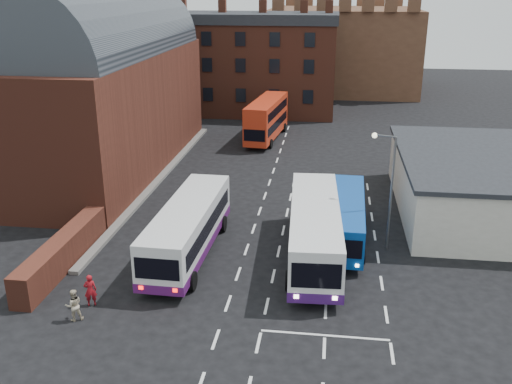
# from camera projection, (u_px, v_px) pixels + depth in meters

# --- Properties ---
(ground) EXTENTS (180.00, 180.00, 0.00)m
(ground) POSITION_uv_depth(u_px,v_px,m) (231.00, 295.00, 30.08)
(ground) COLOR black
(railway_station) EXTENTS (12.00, 28.00, 16.00)m
(railway_station) POSITION_uv_depth(u_px,v_px,m) (95.00, 81.00, 48.95)
(railway_station) COLOR #602B1E
(railway_station) RESTS_ON ground
(forecourt_wall) EXTENTS (1.20, 10.00, 1.80)m
(forecourt_wall) POSITION_uv_depth(u_px,v_px,m) (63.00, 252.00, 32.91)
(forecourt_wall) COLOR #602B1E
(forecourt_wall) RESTS_ON ground
(cream_building) EXTENTS (10.40, 16.40, 4.25)m
(cream_building) POSITION_uv_depth(u_px,v_px,m) (472.00, 183.00, 40.49)
(cream_building) COLOR beige
(cream_building) RESTS_ON ground
(brick_terrace) EXTENTS (22.00, 10.00, 11.00)m
(brick_terrace) POSITION_uv_depth(u_px,v_px,m) (247.00, 68.00, 71.76)
(brick_terrace) COLOR brown
(brick_terrace) RESTS_ON ground
(castle_keep) EXTENTS (22.00, 22.00, 12.00)m
(castle_keep) POSITION_uv_depth(u_px,v_px,m) (342.00, 49.00, 88.70)
(castle_keep) COLOR brown
(castle_keep) RESTS_ON ground
(bus_white_outbound) EXTENTS (3.16, 11.74, 3.19)m
(bus_white_outbound) POSITION_uv_depth(u_px,v_px,m) (188.00, 226.00, 34.03)
(bus_white_outbound) COLOR silver
(bus_white_outbound) RESTS_ON ground
(bus_white_inbound) EXTENTS (3.56, 12.39, 3.35)m
(bus_white_inbound) POSITION_uv_depth(u_px,v_px,m) (315.00, 228.00, 33.49)
(bus_white_inbound) COLOR silver
(bus_white_inbound) RESTS_ON ground
(bus_blue) EXTENTS (2.75, 10.08, 2.73)m
(bus_blue) POSITION_uv_depth(u_px,v_px,m) (345.00, 216.00, 36.11)
(bus_blue) COLOR #0A3F94
(bus_blue) RESTS_ON ground
(bus_red_double) EXTENTS (3.54, 10.71, 4.20)m
(bus_red_double) POSITION_uv_depth(u_px,v_px,m) (267.00, 119.00, 59.57)
(bus_red_double) COLOR red
(bus_red_double) RESTS_ON ground
(street_lamp) EXTENTS (1.42, 0.62, 7.27)m
(street_lamp) POSITION_uv_depth(u_px,v_px,m) (388.00, 182.00, 33.97)
(street_lamp) COLOR #555759
(street_lamp) RESTS_ON ground
(pedestrian_red) EXTENTS (0.73, 0.61, 1.72)m
(pedestrian_red) POSITION_uv_depth(u_px,v_px,m) (90.00, 290.00, 28.89)
(pedestrian_red) COLOR maroon
(pedestrian_red) RESTS_ON ground
(pedestrian_beige) EXTENTS (1.01, 0.95, 1.65)m
(pedestrian_beige) POSITION_uv_depth(u_px,v_px,m) (74.00, 305.00, 27.62)
(pedestrian_beige) COLOR #BCAD91
(pedestrian_beige) RESTS_ON ground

